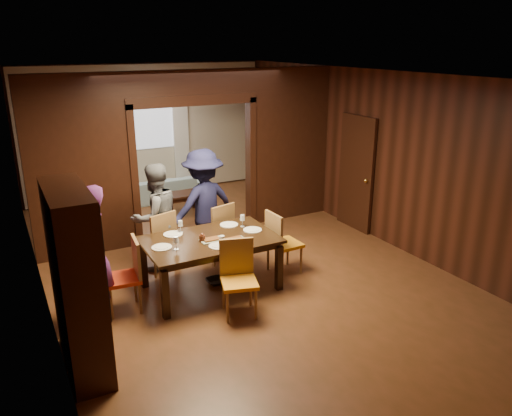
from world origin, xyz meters
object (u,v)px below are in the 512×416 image
person_purple (93,255)px  chair_left (122,276)px  chair_near (239,280)px  person_grey (156,217)px  chair_far_l (157,241)px  sofa (164,188)px  chair_far_r (216,231)px  person_navy (204,204)px  hutch (77,282)px  dining_table (211,263)px  coffee_table (183,203)px  chair_right (285,242)px

person_purple → chair_left: (0.33, 0.06, -0.39)m
chair_left → chair_near: bearing=63.4°
person_grey → chair_near: size_ratio=1.70×
person_grey → chair_far_l: 0.36m
sofa → chair_far_l: chair_far_l is taller
chair_far_r → chair_near: size_ratio=1.00×
chair_left → chair_far_r: size_ratio=1.00×
person_grey → chair_left: size_ratio=1.70×
person_grey → chair_far_l: size_ratio=1.70×
person_navy → hutch: 3.06m
dining_table → coffee_table: size_ratio=2.27×
sofa → person_grey: bearing=69.6°
person_navy → sofa: size_ratio=1.04×
person_navy → chair_near: 1.97m
chair_far_l → chair_far_r: (0.94, -0.06, 0.00)m
chair_far_l → dining_table: bearing=100.7°
person_grey → hutch: bearing=37.8°
chair_far_l → chair_far_r: 0.94m
chair_near → dining_table: bearing=109.2°
dining_table → chair_near: chair_near is taller
coffee_table → chair_far_l: bearing=-117.8°
person_purple → chair_left: person_purple is taller
person_navy → chair_right: bearing=116.5°
person_purple → sofa: bearing=156.0°
chair_right → chair_near: (-1.16, -0.80, 0.00)m
person_grey → coffee_table: size_ratio=2.07×
chair_right → chair_left: bearing=87.6°
person_grey → chair_far_l: bearing=54.8°
sofa → hutch: 6.01m
person_grey → coffee_table: (1.25, 2.33, -0.63)m
person_navy → coffee_table: size_ratio=2.22×
person_purple → chair_far_r: size_ratio=1.80×
sofa → hutch: (-2.64, -5.35, 0.75)m
person_navy → chair_far_r: (0.10, -0.22, -0.40)m
sofa → chair_right: chair_right is taller
dining_table → chair_right: (1.19, -0.03, 0.10)m
person_navy → chair_near: person_navy is taller
person_grey → sofa: bearing=-126.0°
person_grey → dining_table: 1.19m
coffee_table → hutch: 5.17m
chair_left → chair_far_l: bearing=146.7°
sofa → dining_table: bearing=79.6°
person_purple → coffee_table: size_ratio=2.18×
person_navy → dining_table: bearing=61.0°
coffee_table → chair_near: bearing=-100.3°
chair_left → hutch: (-0.66, -0.97, 0.52)m
dining_table → chair_far_l: size_ratio=1.87×
dining_table → coffee_table: bearing=76.7°
sofa → chair_far_r: chair_far_r is taller
person_grey → person_navy: size_ratio=0.93×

